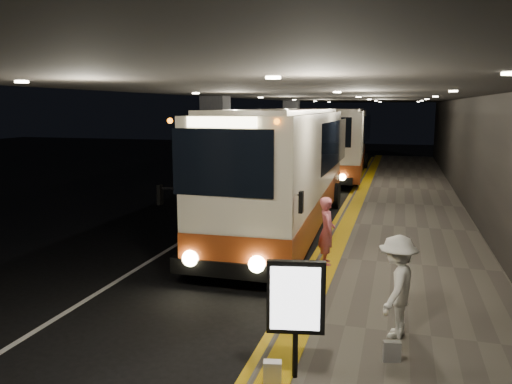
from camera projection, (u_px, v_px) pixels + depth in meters
The scene contains 16 objects.
ground at pixel (217, 264), 13.01m from camera, with size 90.00×90.00×0.00m, color black.
lane_line_white at pixel (219, 219), 18.23m from camera, with size 0.12×50.00×0.01m, color silver.
kerb_stripe_yellow at pixel (332, 226), 17.10m from camera, with size 0.18×50.00×0.01m, color gold.
sidewalk at pixel (405, 229), 16.43m from camera, with size 4.50×50.00×0.15m, color #514C44.
tactile_strip at pixel (347, 223), 16.94m from camera, with size 0.50×50.00×0.01m, color gold.
terminal_wall at pixel (486, 141), 15.32m from camera, with size 0.10×50.00×6.00m, color black.
support_columns at pixel (216, 162), 16.83m from camera, with size 0.80×24.80×4.40m.
canopy at pixel (341, 90), 16.28m from camera, with size 9.00×50.00×0.40m, color black.
coach_main at pixel (286, 175), 16.35m from camera, with size 3.00×12.45×3.86m.
coach_second at pixel (342, 145), 29.39m from camera, with size 3.15×12.28×3.82m.
passenger_boarding at pixel (327, 231), 12.38m from camera, with size 0.62×0.41×1.71m, color #C55C68.
passenger_waiting_white at pixel (397, 286), 8.47m from camera, with size 1.14×0.53×1.77m, color white.
bag_polka at pixel (392, 351), 7.71m from camera, with size 0.27×0.11×0.32m, color black.
bag_plain at pixel (272, 372), 7.11m from camera, with size 0.26×0.15×0.33m, color silver.
info_sign at pixel (296, 300), 7.08m from camera, with size 0.84×0.27×1.76m.
stanchion_post at pixel (293, 298), 8.84m from camera, with size 0.05×0.05×1.08m, color black.
Camera 1 is at (4.45, -11.73, 4.05)m, focal length 35.00 mm.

